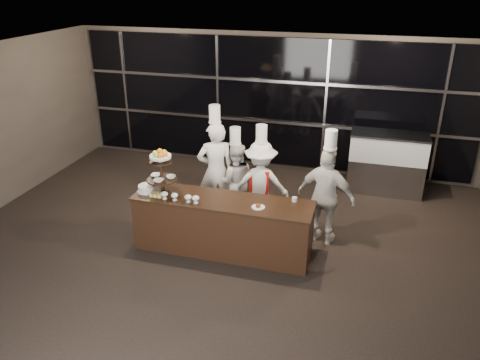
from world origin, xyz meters
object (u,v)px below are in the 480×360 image
(display_stand, at_px, (161,168))
(chef_c, at_px, (261,183))
(buffet_counter, at_px, (223,225))
(layer_cake, at_px, (146,188))
(chef_b, at_px, (235,180))
(chef_d, at_px, (326,196))
(display_case, at_px, (387,160))
(chef_a, at_px, (216,170))

(display_stand, relative_size, chef_c, 0.41)
(buffet_counter, height_order, layer_cake, layer_cake)
(chef_b, distance_m, chef_c, 0.51)
(chef_d, bearing_deg, display_case, 67.25)
(display_stand, relative_size, chef_b, 0.44)
(buffet_counter, height_order, chef_a, chef_a)
(chef_c, bearing_deg, chef_d, -16.29)
(buffet_counter, height_order, chef_c, chef_c)
(display_case, xyz_separation_m, chef_c, (-2.14, -1.96, 0.09))
(buffet_counter, xyz_separation_m, chef_a, (-0.46, 1.07, 0.46))
(layer_cake, bearing_deg, display_stand, 10.81)
(display_stand, height_order, chef_b, chef_b)
(chef_d, bearing_deg, chef_c, 163.71)
(display_stand, distance_m, chef_b, 1.59)
(buffet_counter, relative_size, display_case, 1.90)
(layer_cake, xyz_separation_m, chef_a, (0.80, 1.12, -0.05))
(display_stand, bearing_deg, layer_cake, -169.19)
(display_case, distance_m, chef_d, 2.50)
(chef_a, xyz_separation_m, chef_b, (0.33, 0.12, -0.20))
(display_stand, xyz_separation_m, chef_d, (2.52, 0.73, -0.49))
(buffet_counter, relative_size, chef_b, 1.66)
(display_stand, bearing_deg, display_case, 41.02)
(chef_a, relative_size, chef_c, 1.15)
(chef_b, bearing_deg, chef_d, -15.50)
(buffet_counter, relative_size, layer_cake, 9.47)
(layer_cake, distance_m, display_case, 4.87)
(layer_cake, height_order, display_case, display_case)
(chef_a, xyz_separation_m, chef_d, (1.99, -0.34, -0.08))
(buffet_counter, xyz_separation_m, layer_cake, (-1.26, -0.05, 0.51))
(chef_c, bearing_deg, display_stand, -141.56)
(buffet_counter, relative_size, chef_d, 1.45)
(chef_a, height_order, chef_d, chef_a)
(chef_a, distance_m, chef_d, 2.02)
(display_case, distance_m, chef_c, 2.90)
(layer_cake, relative_size, chef_d, 0.15)
(layer_cake, height_order, chef_c, chef_c)
(display_case, height_order, chef_d, chef_d)
(chef_b, height_order, chef_d, chef_d)
(display_case, bearing_deg, chef_a, -146.41)
(chef_b, distance_m, chef_d, 1.73)
(chef_b, xyz_separation_m, chef_c, (0.49, -0.12, 0.05))
(display_case, xyz_separation_m, chef_b, (-2.63, -1.84, 0.04))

